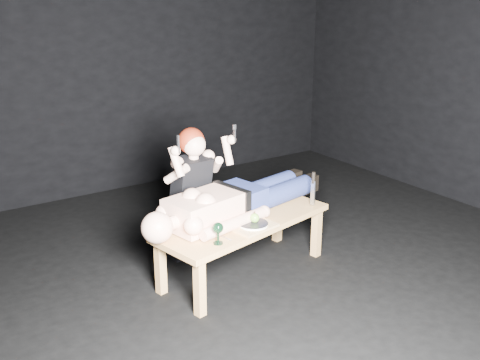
{
  "coord_description": "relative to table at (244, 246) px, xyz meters",
  "views": [
    {
      "loc": [
        -2.46,
        -3.14,
        2.1
      ],
      "look_at": [
        -0.25,
        0.15,
        0.75
      ],
      "focal_mm": 42.14,
      "sensor_mm": 36.0,
      "label": 1
    }
  ],
  "objects": [
    {
      "name": "fork_flat",
      "position": [
        -0.3,
        -0.2,
        0.23
      ],
      "size": [
        0.03,
        0.15,
        0.01
      ],
      "primitive_type": "cube",
      "rotation": [
        0.0,
        0.0,
        0.13
      ],
      "color": "#B2B2B7",
      "rests_on": "table"
    },
    {
      "name": "plate",
      "position": [
        -0.03,
        -0.17,
        0.25
      ],
      "size": [
        0.24,
        0.24,
        0.02
      ],
      "primitive_type": "cylinder",
      "rotation": [
        0.0,
        0.0,
        0.16
      ],
      "color": "white",
      "rests_on": "serving_tray"
    },
    {
      "name": "knife_flat",
      "position": [
        0.13,
        -0.16,
        0.23
      ],
      "size": [
        0.03,
        0.15,
        0.01
      ],
      "primitive_type": "cube",
      "rotation": [
        0.0,
        0.0,
        -0.08
      ],
      "color": "#B2B2B7",
      "rests_on": "table"
    },
    {
      "name": "apple",
      "position": [
        -0.01,
        -0.16,
        0.29
      ],
      "size": [
        0.07,
        0.07,
        0.07
      ],
      "primitive_type": "sphere",
      "color": "#4E8D2A",
      "rests_on": "plate"
    },
    {
      "name": "back_wall",
      "position": [
        0.25,
        2.4,
        1.27
      ],
      "size": [
        5.0,
        0.0,
        5.0
      ],
      "primitive_type": "plane",
      "rotation": [
        1.57,
        0.0,
        0.0
      ],
      "color": "black",
      "rests_on": "ground"
    },
    {
      "name": "spoon_flat",
      "position": [
        0.06,
        -0.06,
        0.23
      ],
      "size": [
        0.13,
        0.1,
        0.01
      ],
      "primitive_type": "cube",
      "rotation": [
        0.0,
        0.0,
        0.96
      ],
      "color": "#B2B2B7",
      "rests_on": "table"
    },
    {
      "name": "kneeling_woman",
      "position": [
        -0.23,
        0.47,
        0.35
      ],
      "size": [
        0.66,
        0.73,
        1.14
      ],
      "primitive_type": null,
      "rotation": [
        0.0,
        0.0,
        0.08
      ],
      "color": "black",
      "rests_on": "ground"
    },
    {
      "name": "lying_man",
      "position": [
        0.02,
        0.13,
        0.37
      ],
      "size": [
        1.59,
        0.76,
        0.28
      ],
      "primitive_type": null,
      "rotation": [
        0.0,
        0.0,
        0.2
      ],
      "color": "#D1A28B",
      "rests_on": "table"
    },
    {
      "name": "serving_tray",
      "position": [
        -0.03,
        -0.17,
        0.23
      ],
      "size": [
        0.35,
        0.28,
        0.02
      ],
      "primitive_type": "cube",
      "rotation": [
        0.0,
        0.0,
        0.16
      ],
      "color": "tan",
      "rests_on": "table"
    },
    {
      "name": "carving_knife",
      "position": [
        0.61,
        -0.08,
        0.37
      ],
      "size": [
        0.04,
        0.05,
        0.29
      ],
      "primitive_type": null,
      "rotation": [
        0.0,
        0.0,
        0.2
      ],
      "color": "#B2B2B7",
      "rests_on": "table"
    },
    {
      "name": "table",
      "position": [
        0.0,
        0.0,
        0.0
      ],
      "size": [
        1.49,
        0.8,
        0.45
      ],
      "primitive_type": "cube",
      "rotation": [
        0.0,
        0.0,
        0.2
      ],
      "color": "tan",
      "rests_on": "ground"
    },
    {
      "name": "ground",
      "position": [
        0.25,
        -0.1,
        -0.23
      ],
      "size": [
        5.0,
        5.0,
        0.0
      ],
      "primitive_type": "plane",
      "color": "black",
      "rests_on": "ground"
    },
    {
      "name": "goblet",
      "position": [
        -0.39,
        -0.26,
        0.3
      ],
      "size": [
        0.09,
        0.09,
        0.16
      ],
      "primitive_type": null,
      "rotation": [
        0.0,
        0.0,
        0.2
      ],
      "color": "black",
      "rests_on": "table"
    }
  ]
}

